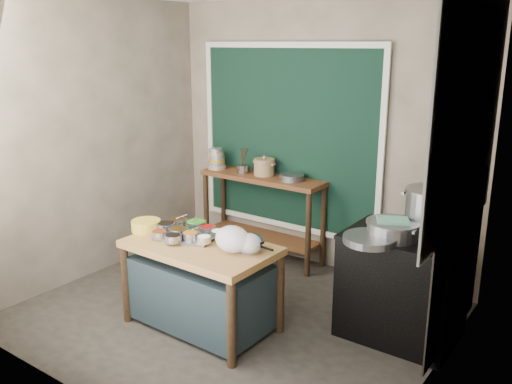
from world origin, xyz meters
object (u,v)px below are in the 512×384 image
Objects in this scene: condiment_tray at (187,236)px; yellow_basin at (146,226)px; prep_table at (201,286)px; steamer at (392,230)px; back_counter at (262,217)px; utensil_cup at (243,169)px; stock_pot at (433,212)px; stove_block at (402,287)px; ceramic_crock at (264,168)px; saucepan at (250,244)px.

yellow_basin is (-0.40, -0.09, 0.04)m from condiment_tray.
prep_table is 2.96× the size of steamer.
steamer is (1.84, -0.87, 0.47)m from back_counter.
utensil_cup is at bearing 109.33° from condiment_tray.
yellow_basin is 2.10m from steamer.
utensil_cup is at bearing 166.13° from stock_pot.
prep_table is 1.39× the size of stove_block.
condiment_tray reaches higher than prep_table.
ceramic_crock reaches higher than stove_block.
stock_pot reaches higher than prep_table.
ceramic_crock reaches higher than yellow_basin.
stove_block is at bearing 65.21° from steamer.
back_counter is 1.65m from yellow_basin.
back_counter is at bearing 3.42° from utensil_cup.
stock_pot is at bearing -13.87° from utensil_cup.
steamer is (0.93, 0.60, 0.14)m from saucepan.
back_counter is 10.03× the size of utensil_cup.
prep_table is 2.67× the size of stock_pot.
stove_block is 1.83m from condiment_tray.
prep_table is at bearing -16.12° from condiment_tray.
condiment_tray is 1.70m from steamer.
back_counter is 2.21m from stock_pot.
ceramic_crock is at bearing 107.47° from prep_table.
saucepan is at bearing 15.76° from prep_table.
stock_pot is 0.37m from steamer.
back_counter is 5.67× the size of yellow_basin.
stock_pot is at bearing 44.69° from saucepan.
condiment_tray is (0.28, -1.52, 0.29)m from back_counter.
prep_table is 0.62m from saucepan.
ceramic_crock is at bearing 8.87° from utensil_cup.
back_counter is 1.57m from condiment_tray.
saucepan is 0.50× the size of steamer.
saucepan is at bearing 4.98° from condiment_tray.
stove_block is (1.42, 0.85, 0.05)m from prep_table.
stock_pot is at bearing -15.87° from back_counter.
saucepan is 0.88× the size of ceramic_crock.
steamer is (1.83, -0.89, -0.08)m from ceramic_crock.
steamer is at bearing -22.20° from utensil_cup.
stove_block is 2.13m from ceramic_crock.
yellow_basin is 1.77× the size of utensil_cup.
ceramic_crock is 2.14m from stock_pot.
condiment_tray is 2.04× the size of ceramic_crock.
yellow_basin is at bearing -175.84° from prep_table.
saucepan is (0.91, -1.47, 0.33)m from back_counter.
prep_table is 1.66m from stove_block.
prep_table is 1.83m from utensil_cup.
yellow_basin is (-0.12, -1.61, 0.32)m from back_counter.
condiment_tray is 1.61m from utensil_cup.
saucepan is at bearing -58.34° from back_counter.
back_counter reaches higher than stove_block.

